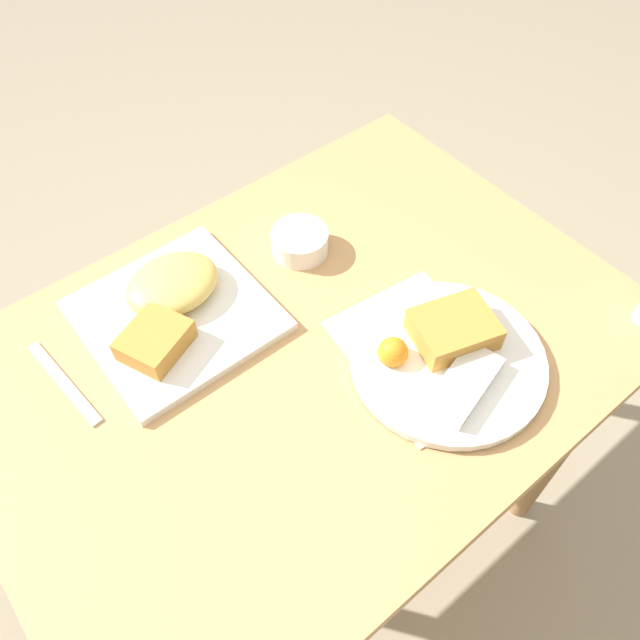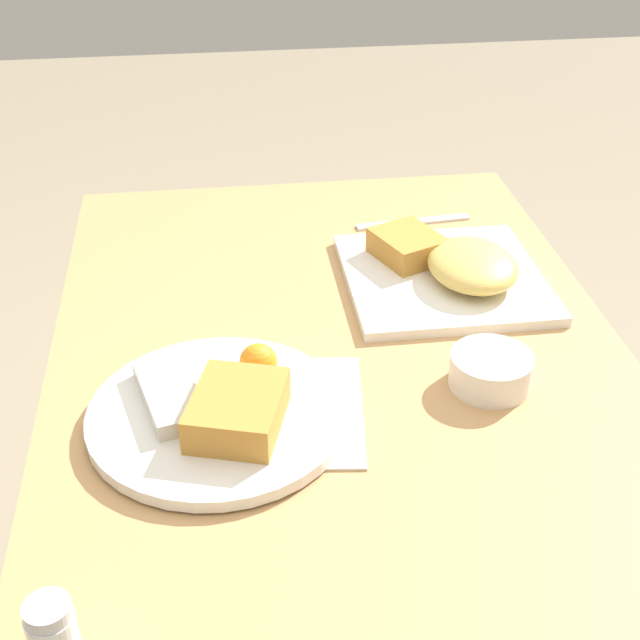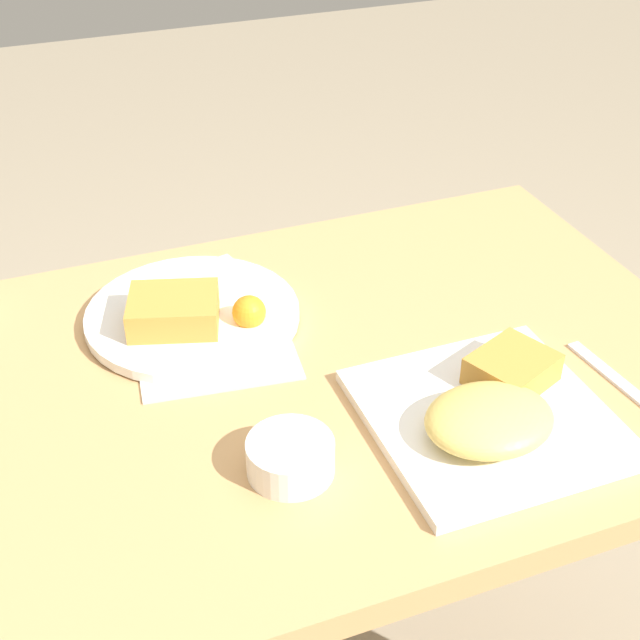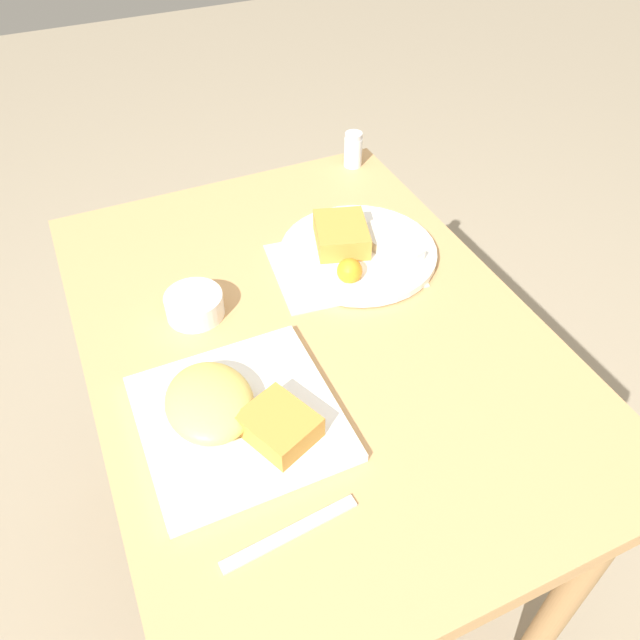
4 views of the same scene
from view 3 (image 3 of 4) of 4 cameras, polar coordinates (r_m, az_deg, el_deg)
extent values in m
cube|color=tan|center=(1.12, 0.67, -3.53)|extent=(0.97, 0.70, 0.04)
cylinder|color=#9F7649|center=(1.54, -18.81, -11.84)|extent=(0.05, 0.05, 0.73)
cylinder|color=#9F7649|center=(1.71, 10.30, -4.81)|extent=(0.05, 0.05, 0.73)
cube|color=beige|center=(1.16, -7.00, -0.81)|extent=(0.22, 0.27, 0.00)
cube|color=white|center=(1.03, 10.65, -6.10)|extent=(0.26, 0.26, 0.01)
ellipsoid|color=#EAC660|center=(0.99, 10.78, -6.27)|extent=(0.15, 0.12, 0.04)
cube|color=#C68938|center=(1.07, 12.18, -3.09)|extent=(0.12, 0.11, 0.04)
cylinder|color=white|center=(1.19, -8.15, 0.33)|extent=(0.28, 0.28, 0.01)
cube|color=#C68938|center=(1.15, -9.35, 0.60)|extent=(0.13, 0.12, 0.04)
cube|color=silver|center=(1.22, -7.82, 2.41)|extent=(0.14, 0.09, 0.02)
sphere|color=orange|center=(1.15, -4.56, 0.51)|extent=(0.04, 0.04, 0.04)
cylinder|color=white|center=(0.95, -1.91, -8.76)|extent=(0.09, 0.09, 0.04)
cylinder|color=beige|center=(0.94, -1.93, -7.96)|extent=(0.08, 0.08, 0.00)
cube|color=silver|center=(1.13, 18.71, -3.86)|extent=(0.03, 0.18, 0.00)
camera|label=1|loc=(1.40, 8.24, 37.84)|focal=35.00mm
camera|label=2|loc=(1.12, -55.63, 17.90)|focal=50.00mm
camera|label=4|loc=(1.12, 46.60, 27.12)|focal=35.00mm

